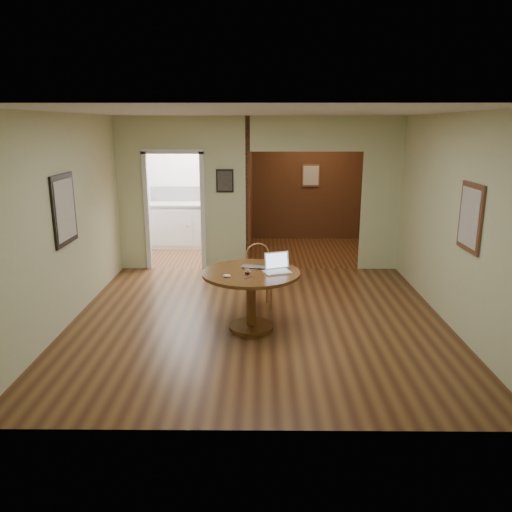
{
  "coord_description": "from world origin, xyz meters",
  "views": [
    {
      "loc": [
        0.02,
        -6.26,
        2.55
      ],
      "look_at": [
        -0.03,
        -0.2,
        0.95
      ],
      "focal_mm": 35.0,
      "sensor_mm": 36.0,
      "label": 1
    }
  ],
  "objects_px": {
    "open_laptop": "(277,266)",
    "dining_table": "(251,287)",
    "chair": "(259,272)",
    "closed_laptop": "(254,268)"
  },
  "relations": [
    {
      "from": "chair",
      "to": "open_laptop",
      "type": "bearing_deg",
      "value": -87.05
    },
    {
      "from": "closed_laptop",
      "to": "chair",
      "type": "bearing_deg",
      "value": 96.38
    },
    {
      "from": "dining_table",
      "to": "chair",
      "type": "height_order",
      "value": "chair"
    },
    {
      "from": "chair",
      "to": "closed_laptop",
      "type": "height_order",
      "value": "chair"
    },
    {
      "from": "open_laptop",
      "to": "dining_table",
      "type": "bearing_deg",
      "value": 164.02
    },
    {
      "from": "dining_table",
      "to": "closed_laptop",
      "type": "distance_m",
      "value": 0.24
    },
    {
      "from": "chair",
      "to": "closed_laptop",
      "type": "relative_size",
      "value": 2.68
    },
    {
      "from": "chair",
      "to": "dining_table",
      "type": "bearing_deg",
      "value": -108.76
    },
    {
      "from": "chair",
      "to": "closed_laptop",
      "type": "bearing_deg",
      "value": -107.2
    },
    {
      "from": "chair",
      "to": "open_laptop",
      "type": "height_order",
      "value": "open_laptop"
    }
  ]
}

